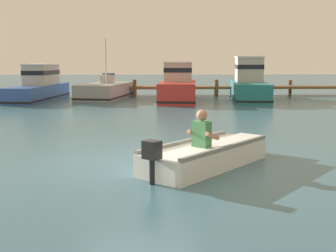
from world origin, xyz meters
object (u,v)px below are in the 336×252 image
moored_boat_grey (106,91)px  moored_boat_teal (249,84)px  rowboat_with_person (208,154)px  moored_boat_blue (39,87)px  moored_boat_red (178,86)px

moored_boat_grey → moored_boat_teal: (8.14, -0.92, 0.47)m
rowboat_with_person → moored_boat_grey: moored_boat_grey is taller
moored_boat_blue → moored_boat_red: moored_boat_red is taller
rowboat_with_person → moored_boat_teal: size_ratio=0.48×
moored_boat_blue → moored_boat_grey: 3.69m
moored_boat_blue → moored_boat_teal: moored_boat_teal is taller
rowboat_with_person → moored_boat_blue: moored_boat_blue is taller
moored_boat_blue → moored_boat_teal: (11.72, -0.11, 0.15)m
moored_boat_teal → moored_boat_grey: bearing=173.6°
moored_boat_teal → moored_boat_blue: bearing=179.5°
moored_boat_blue → moored_boat_grey: bearing=12.7°
rowboat_with_person → moored_boat_red: size_ratio=0.55×
rowboat_with_person → moored_boat_teal: bearing=74.5°
moored_boat_grey → moored_boat_red: bearing=-22.7°
moored_boat_blue → moored_boat_red: bearing=-6.7°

